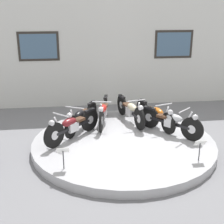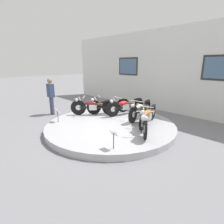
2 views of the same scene
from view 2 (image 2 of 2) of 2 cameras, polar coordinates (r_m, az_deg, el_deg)
ground_plane at (r=6.65m, az=-0.45°, el=-5.34°), size 60.00×60.00×0.00m
display_platform at (r=6.61m, az=-0.45°, el=-4.49°), size 4.76×4.76×0.21m
back_wall at (r=9.24m, az=17.25°, el=12.64°), size 14.00×0.22×4.01m
motorcycle_maroon at (r=7.57m, az=-6.23°, el=1.96°), size 1.42×1.49×0.80m
motorcycle_black at (r=7.78m, az=-1.33°, el=2.32°), size 0.96×1.78×0.79m
motorcycle_red at (r=7.60m, az=4.27°, el=2.07°), size 0.57×1.98×0.80m
motorcycle_cream at (r=7.10m, az=9.19°, el=0.93°), size 0.61×1.97×0.80m
motorcycle_orange at (r=6.43m, az=11.67°, el=-0.95°), size 0.74×1.87×0.78m
motorcycle_silver at (r=5.78m, az=10.22°, el=-2.62°), size 1.35×1.54×0.80m
info_placard_front_left at (r=6.94m, az=-17.37°, el=-0.15°), size 0.26×0.11×0.51m
info_placard_front_centre at (r=4.56m, az=0.53°, el=-7.69°), size 0.26×0.11×0.51m
visitor_standing at (r=8.72m, az=-19.34°, el=5.51°), size 0.36×0.23×1.72m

